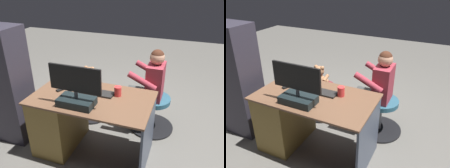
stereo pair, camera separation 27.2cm
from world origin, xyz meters
TOP-DOWN VIEW (x-y plane):
  - ground_plane at (0.00, 0.00)m, footprint 10.00×10.00m
  - desk at (0.34, 0.37)m, footprint 1.31×0.74m
  - monitor at (0.08, 0.57)m, footprint 0.54×0.21m
  - keyboard at (-0.00, 0.28)m, footprint 0.42×0.14m
  - computer_mouse at (0.28, 0.31)m, footprint 0.06×0.10m
  - cup at (-0.25, 0.25)m, footprint 0.08×0.08m
  - tv_remote at (0.39, 0.33)m, footprint 0.10×0.15m
  - office_chair_teddy at (0.35, -0.32)m, footprint 0.52×0.52m
  - teddy_bear at (0.35, -0.33)m, footprint 0.22×0.22m
  - visitor_chair at (-0.56, -0.32)m, footprint 0.59×0.59m
  - person at (-0.47, -0.32)m, footprint 0.51×0.47m
  - equipment_rack at (1.05, 0.43)m, footprint 0.44×0.36m

SIDE VIEW (x-z plane):
  - ground_plane at x=0.00m, z-range 0.00..0.00m
  - visitor_chair at x=-0.56m, z-range 0.02..0.49m
  - office_chair_teddy at x=0.35m, z-range 0.04..0.51m
  - desk at x=0.34m, z-range 0.02..0.76m
  - teddy_bear at x=0.35m, z-range 0.46..0.77m
  - person at x=-0.47m, z-range 0.10..1.22m
  - equipment_rack at x=1.05m, z-range 0.00..1.43m
  - tv_remote at x=0.39m, z-range 0.74..0.76m
  - keyboard at x=0.00m, z-range 0.74..0.76m
  - computer_mouse at x=0.28m, z-range 0.74..0.77m
  - cup at x=-0.25m, z-range 0.74..0.85m
  - monitor at x=0.08m, z-range 0.66..1.09m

